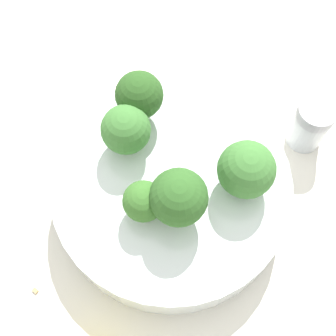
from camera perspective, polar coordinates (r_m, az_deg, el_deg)
name	(u,v)px	position (r m, az deg, el deg)	size (l,w,h in m)	color
ground_plane	(168,201)	(0.49, 0.00, -4.02)	(3.00, 3.00, 0.00)	silver
bowl	(168,192)	(0.47, 0.00, -2.92)	(0.23, 0.23, 0.05)	silver
broccoli_floret_0	(243,170)	(0.42, 9.10, -0.30)	(0.05, 0.05, 0.06)	#7A9E5B
broccoli_floret_1	(175,198)	(0.40, 0.84, -3.67)	(0.05, 0.05, 0.06)	#8EB770
broccoli_floret_2	(140,202)	(0.41, -3.46, -4.15)	(0.04, 0.04, 0.04)	#84AD66
broccoli_floret_3	(122,130)	(0.43, -5.58, 4.60)	(0.05, 0.05, 0.05)	#84AD66
broccoli_floret_4	(136,96)	(0.45, -3.94, 8.78)	(0.05, 0.05, 0.06)	#8EB770
pepper_shaker	(307,124)	(0.51, 16.62, 5.11)	(0.04, 0.04, 0.06)	#B2B7BC
almond_crumb_1	(32,290)	(0.48, -16.28, -14.11)	(0.01, 0.00, 0.01)	tan
almond_crumb_3	(302,124)	(0.55, 16.05, 5.19)	(0.01, 0.00, 0.01)	#AD7F4C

